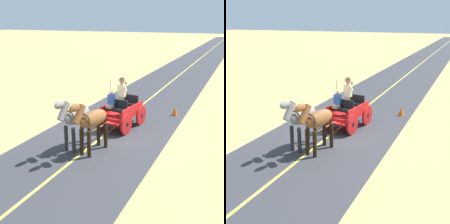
% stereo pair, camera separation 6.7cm
% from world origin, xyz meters
% --- Properties ---
extents(ground_plane, '(200.00, 200.00, 0.00)m').
position_xyz_m(ground_plane, '(0.00, 0.00, 0.00)').
color(ground_plane, tan).
extents(road_surface, '(5.64, 160.00, 0.01)m').
position_xyz_m(road_surface, '(0.00, 0.00, 0.00)').
color(road_surface, '#38383D').
rests_on(road_surface, ground).
extents(road_centre_stripe, '(0.12, 160.00, 0.00)m').
position_xyz_m(road_centre_stripe, '(0.00, 0.00, 0.01)').
color(road_centre_stripe, '#DBCC4C').
rests_on(road_centre_stripe, road_surface).
extents(horse_drawn_carriage, '(1.69, 4.52, 2.50)m').
position_xyz_m(horse_drawn_carriage, '(-0.29, -0.73, 0.82)').
color(horse_drawn_carriage, red).
rests_on(horse_drawn_carriage, ground).
extents(horse_near_side, '(0.82, 2.15, 2.21)m').
position_xyz_m(horse_near_side, '(-0.31, 2.32, 1.32)').
color(horse_near_side, brown).
rests_on(horse_near_side, ground).
extents(horse_off_side, '(0.69, 2.14, 2.21)m').
position_xyz_m(horse_off_side, '(0.46, 2.23, 1.32)').
color(horse_off_side, gray).
rests_on(horse_off_side, ground).
extents(traffic_cone, '(0.32, 0.32, 0.50)m').
position_xyz_m(traffic_cone, '(-2.27, -3.61, 0.25)').
color(traffic_cone, orange).
rests_on(traffic_cone, ground).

